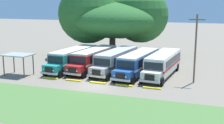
{
  "coord_description": "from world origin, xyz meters",
  "views": [
    {
      "loc": [
        12.5,
        -29.24,
        9.15
      ],
      "look_at": [
        0.0,
        5.82,
        1.6
      ],
      "focal_mm": 47.21,
      "sensor_mm": 36.0,
      "label": 1
    }
  ],
  "objects_px": {
    "parked_bus_slot_1": "(94,58)",
    "broad_shade_tree": "(113,17)",
    "parked_bus_slot_0": "(73,58)",
    "parked_bus_slot_3": "(138,62)",
    "parked_bus_slot_4": "(163,63)",
    "waiting_shelter": "(18,56)",
    "utility_pole": "(196,47)",
    "parked_bus_slot_2": "(116,60)"
  },
  "relations": [
    {
      "from": "broad_shade_tree",
      "to": "utility_pole",
      "type": "height_order",
      "value": "broad_shade_tree"
    },
    {
      "from": "parked_bus_slot_0",
      "to": "parked_bus_slot_3",
      "type": "distance_m",
      "value": 9.33
    },
    {
      "from": "parked_bus_slot_0",
      "to": "waiting_shelter",
      "type": "height_order",
      "value": "parked_bus_slot_0"
    },
    {
      "from": "parked_bus_slot_1",
      "to": "parked_bus_slot_3",
      "type": "xyz_separation_m",
      "value": [
        6.48,
        -0.72,
        0.0
      ]
    },
    {
      "from": "parked_bus_slot_0",
      "to": "waiting_shelter",
      "type": "relative_size",
      "value": 3.04
    },
    {
      "from": "utility_pole",
      "to": "waiting_shelter",
      "type": "distance_m",
      "value": 21.78
    },
    {
      "from": "parked_bus_slot_1",
      "to": "broad_shade_tree",
      "type": "relative_size",
      "value": 0.6
    },
    {
      "from": "utility_pole",
      "to": "waiting_shelter",
      "type": "height_order",
      "value": "utility_pole"
    },
    {
      "from": "parked_bus_slot_3",
      "to": "parked_bus_slot_0",
      "type": "bearing_deg",
      "value": -84.23
    },
    {
      "from": "parked_bus_slot_3",
      "to": "parked_bus_slot_1",
      "type": "bearing_deg",
      "value": -90.38
    },
    {
      "from": "parked_bus_slot_4",
      "to": "parked_bus_slot_0",
      "type": "bearing_deg",
      "value": -83.51
    },
    {
      "from": "waiting_shelter",
      "to": "utility_pole",
      "type": "bearing_deg",
      "value": 10.05
    },
    {
      "from": "parked_bus_slot_2",
      "to": "broad_shade_tree",
      "type": "height_order",
      "value": "broad_shade_tree"
    },
    {
      "from": "parked_bus_slot_4",
      "to": "broad_shade_tree",
      "type": "relative_size",
      "value": 0.6
    },
    {
      "from": "utility_pole",
      "to": "waiting_shelter",
      "type": "bearing_deg",
      "value": -169.95
    },
    {
      "from": "parked_bus_slot_0",
      "to": "parked_bus_slot_4",
      "type": "distance_m",
      "value": 12.4
    },
    {
      "from": "parked_bus_slot_0",
      "to": "broad_shade_tree",
      "type": "xyz_separation_m",
      "value": [
        1.64,
        12.14,
        5.14
      ]
    },
    {
      "from": "parked_bus_slot_2",
      "to": "parked_bus_slot_3",
      "type": "xyz_separation_m",
      "value": [
        3.23,
        -0.63,
        0.0
      ]
    },
    {
      "from": "parked_bus_slot_0",
      "to": "parked_bus_slot_3",
      "type": "relative_size",
      "value": 1.0
    },
    {
      "from": "parked_bus_slot_3",
      "to": "waiting_shelter",
      "type": "xyz_separation_m",
      "value": [
        -14.29,
        -5.55,
        0.87
      ]
    },
    {
      "from": "parked_bus_slot_0",
      "to": "parked_bus_slot_1",
      "type": "bearing_deg",
      "value": 108.17
    },
    {
      "from": "parked_bus_slot_4",
      "to": "waiting_shelter",
      "type": "height_order",
      "value": "parked_bus_slot_4"
    },
    {
      "from": "waiting_shelter",
      "to": "parked_bus_slot_2",
      "type": "bearing_deg",
      "value": 29.21
    },
    {
      "from": "parked_bus_slot_2",
      "to": "parked_bus_slot_0",
      "type": "bearing_deg",
      "value": -79.03
    },
    {
      "from": "parked_bus_slot_0",
      "to": "parked_bus_slot_2",
      "type": "relative_size",
      "value": 1.0
    },
    {
      "from": "parked_bus_slot_0",
      "to": "parked_bus_slot_1",
      "type": "xyz_separation_m",
      "value": [
        2.85,
        0.69,
        0.0
      ]
    },
    {
      "from": "broad_shade_tree",
      "to": "utility_pole",
      "type": "bearing_deg",
      "value": -43.29
    },
    {
      "from": "parked_bus_slot_3",
      "to": "parked_bus_slot_2",
      "type": "bearing_deg",
      "value": -95.08
    },
    {
      "from": "parked_bus_slot_4",
      "to": "waiting_shelter",
      "type": "xyz_separation_m",
      "value": [
        -17.34,
        -6.04,
        0.87
      ]
    },
    {
      "from": "parked_bus_slot_3",
      "to": "waiting_shelter",
      "type": "distance_m",
      "value": 15.35
    },
    {
      "from": "parked_bus_slot_1",
      "to": "parked_bus_slot_4",
      "type": "height_order",
      "value": "same"
    },
    {
      "from": "parked_bus_slot_1",
      "to": "parked_bus_slot_2",
      "type": "height_order",
      "value": "same"
    },
    {
      "from": "broad_shade_tree",
      "to": "waiting_shelter",
      "type": "height_order",
      "value": "broad_shade_tree"
    },
    {
      "from": "parked_bus_slot_4",
      "to": "parked_bus_slot_1",
      "type": "bearing_deg",
      "value": -87.01
    },
    {
      "from": "parked_bus_slot_3",
      "to": "utility_pole",
      "type": "distance_m",
      "value": 7.76
    },
    {
      "from": "parked_bus_slot_1",
      "to": "utility_pole",
      "type": "xyz_separation_m",
      "value": [
        13.58,
        -2.48,
        2.61
      ]
    },
    {
      "from": "waiting_shelter",
      "to": "parked_bus_slot_0",
      "type": "bearing_deg",
      "value": 48.42
    },
    {
      "from": "parked_bus_slot_4",
      "to": "broad_shade_tree",
      "type": "bearing_deg",
      "value": -132.99
    },
    {
      "from": "parked_bus_slot_3",
      "to": "parked_bus_slot_4",
      "type": "xyz_separation_m",
      "value": [
        3.06,
        0.49,
        0.0
      ]
    },
    {
      "from": "parked_bus_slot_3",
      "to": "utility_pole",
      "type": "relative_size",
      "value": 1.4
    },
    {
      "from": "parked_bus_slot_0",
      "to": "parked_bus_slot_1",
      "type": "relative_size",
      "value": 1.0
    },
    {
      "from": "parked_bus_slot_1",
      "to": "parked_bus_slot_4",
      "type": "distance_m",
      "value": 9.54
    }
  ]
}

